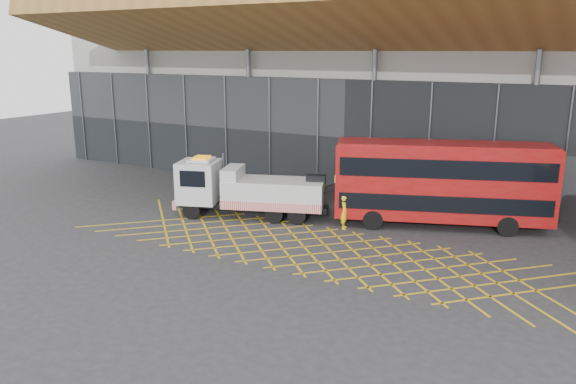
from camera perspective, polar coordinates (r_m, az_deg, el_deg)
The scene contains 6 objects.
ground_plane at distance 31.80m, azimuth -6.06°, elevation -4.13°, with size 120.00×120.00×0.00m, color #28282B.
road_markings at distance 29.08m, azimuth 3.05°, elevation -5.84°, with size 27.96×7.16×0.01m.
construction_building at distance 45.71m, azimuth 9.43°, elevation 12.83°, with size 55.00×23.97×18.00m.
recovery_truck at distance 34.26m, azimuth -4.36°, elevation 0.26°, with size 10.50×5.37×3.71m.
bus_towed at distance 33.21m, azimuth 15.38°, elevation 1.12°, with size 12.27×6.70×4.91m.
worker at distance 32.23m, azimuth 5.76°, elevation -2.03°, with size 0.72×0.47×1.97m, color yellow.
Camera 1 is at (17.56, -24.54, 10.02)m, focal length 35.00 mm.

